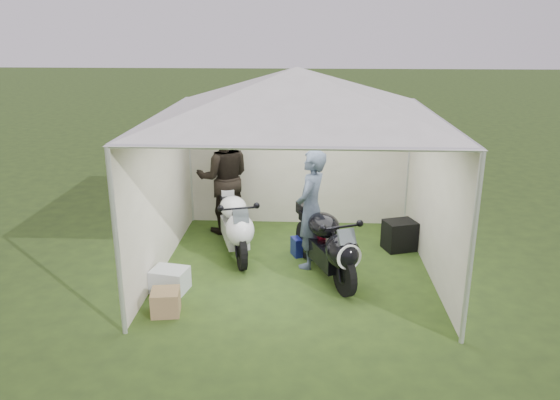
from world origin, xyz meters
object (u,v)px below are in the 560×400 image
Objects in this scene: person_blue_jacket at (311,209)px; paddock_stand at (304,246)px; crate_0 at (170,280)px; motorcycle_black at (328,243)px; person_dark_jacket at (224,178)px; equipment_box at (399,235)px; canopy_tent at (297,98)px; motorcycle_white at (235,223)px; crate_1 at (166,302)px.

paddock_stand is at bearing -146.58° from person_blue_jacket.
crate_0 is (-1.95, -0.95, -0.75)m from person_blue_jacket.
person_dark_jacket is at bearing 112.03° from motorcycle_black.
equipment_box is at bearing 20.52° from motorcycle_black.
canopy_tent reaches higher than motorcycle_white.
motorcycle_white is 2.07m from crate_1.
motorcycle_black is at bearing -67.83° from paddock_stand.
motorcycle_white reaches higher than paddock_stand.
motorcycle_black is (1.45, -0.77, 0.01)m from motorcycle_white.
crate_1 is at bearing -125.08° from motorcycle_white.
canopy_tent is at bearing 122.01° from person_dark_jacket.
canopy_tent reaches higher than person_dark_jacket.
motorcycle_white is (-0.97, 0.39, -2.04)m from canopy_tent.
paddock_stand is 0.82× the size of crate_0.
canopy_tent is 3.29m from crate_1.
crate_0 is at bearing 99.11° from crate_1.
person_dark_jacket is at bearing 166.98° from equipment_box.
motorcycle_white is at bearing -177.04° from paddock_stand.
equipment_box is 1.38× the size of crate_1.
motorcycle_white is 1.64m from motorcycle_black.
canopy_tent is at bearing 27.63° from crate_0.
motorcycle_white is 1.54m from crate_0.
canopy_tent is 1.68m from person_blue_jacket.
crate_1 reaches higher than paddock_stand.
motorcycle_black reaches higher than crate_0.
paddock_stand is at bearing -169.19° from equipment_box.
motorcycle_black is 1.03× the size of person_blue_jacket.
person_dark_jacket reaches higher than person_blue_jacket.
canopy_tent reaches higher than motorcycle_black.
crate_0 is at bearing -152.37° from canopy_tent.
motorcycle_black is at bearing -38.37° from canopy_tent.
motorcycle_white is at bearing -172.42° from equipment_box.
crate_0 is 1.37× the size of crate_1.
equipment_box is at bearing 34.51° from crate_1.
crate_0 is 0.64m from crate_1.
motorcycle_black reaches higher than paddock_stand.
equipment_box reaches higher than paddock_stand.
crate_0 reaches higher than crate_1.
paddock_stand is at bearing -13.46° from motorcycle_white.
crate_0 is at bearing 69.72° from person_dark_jacket.
motorcycle_black is 2.29m from crate_0.
paddock_stand is 1.93m from person_dark_jacket.
canopy_tent is 2.85× the size of person_dark_jacket.
motorcycle_black reaches higher than equipment_box.
person_dark_jacket is (-1.29, 1.44, -1.58)m from canopy_tent.
crate_1 is (-0.65, -1.93, -0.38)m from motorcycle_white.
canopy_tent is 2.47m from paddock_stand.
motorcycle_black is at bearing 28.84° from crate_1.
person_blue_jacket is at bearing -32.68° from motorcycle_white.
canopy_tent is 3.11× the size of person_blue_jacket.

